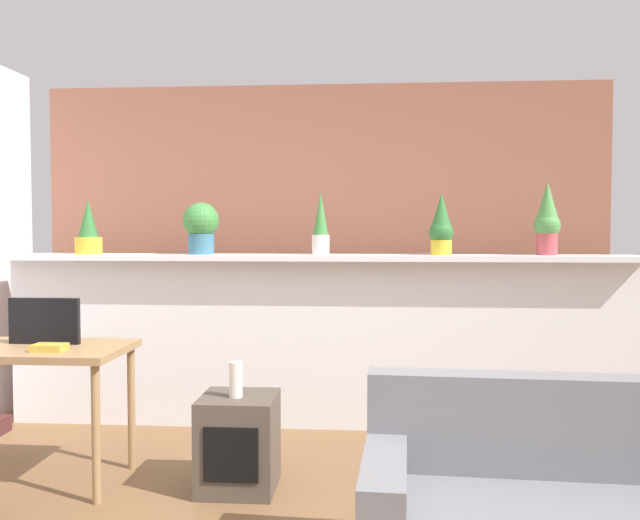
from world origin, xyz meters
The scene contains 13 objects.
divider_wall centered at (0.00, 2.00, 0.59)m, with size 4.35×0.16×1.17m, color silver.
plant_shelf centered at (0.00, 1.96, 1.19)m, with size 4.35×0.34×0.04m, color silver.
brick_wall_behind centered at (0.00, 2.60, 1.25)m, with size 4.35×0.10×2.50m, color #935B47.
potted_plant_0 centered at (-1.61, 1.94, 1.37)m, with size 0.19×0.19×0.38m.
potted_plant_1 centered at (-0.81, 1.96, 1.41)m, with size 0.25×0.25×0.36m.
potted_plant_2 centered at (0.03, 1.96, 1.41)m, with size 0.12×0.12×0.43m.
potted_plant_3 centered at (0.85, 1.95, 1.40)m, with size 0.17×0.17×0.42m.
potted_plant_4 centered at (1.56, 1.99, 1.45)m, with size 0.18×0.18×0.49m.
desk centered at (-1.50, 0.85, 0.67)m, with size 1.10×0.60×0.75m.
tv_monitor centered at (-1.43, 0.93, 0.88)m, with size 0.40×0.04×0.26m, color black.
side_cube_shelf centered at (-0.33, 0.84, 0.25)m, with size 0.40×0.41×0.50m.
vase_on_shelf centered at (-0.34, 0.82, 0.59)m, with size 0.07×0.07×0.19m, color silver.
book_on_desk centered at (-1.30, 0.72, 0.77)m, with size 0.17×0.12×0.04m, color gold.
Camera 1 is at (0.37, -2.62, 1.39)m, focal length 37.45 mm.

